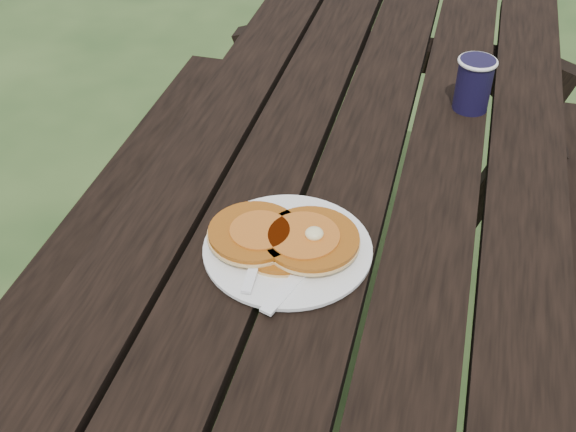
% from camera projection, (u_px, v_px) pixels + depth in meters
% --- Properties ---
extents(ground, '(60.00, 60.00, 0.00)m').
position_uv_depth(ground, '(337.00, 416.00, 1.79)').
color(ground, '#243E1A').
rests_on(ground, ground).
extents(picnic_table, '(1.36, 1.80, 0.75)m').
position_uv_depth(picnic_table, '(345.00, 315.00, 1.55)').
color(picnic_table, black).
rests_on(picnic_table, ground).
extents(plate, '(0.27, 0.27, 0.01)m').
position_uv_depth(plate, '(288.00, 249.00, 1.14)').
color(plate, white).
rests_on(plate, picnic_table).
extents(pancake_stack, '(0.24, 0.16, 0.04)m').
position_uv_depth(pancake_stack, '(284.00, 238.00, 1.13)').
color(pancake_stack, '#A95713').
rests_on(pancake_stack, plate).
extents(knife, '(0.07, 0.18, 0.00)m').
position_uv_depth(knife, '(298.00, 276.00, 1.08)').
color(knife, white).
rests_on(knife, plate).
extents(fork, '(0.04, 0.16, 0.01)m').
position_uv_depth(fork, '(254.00, 267.00, 1.09)').
color(fork, white).
rests_on(fork, plate).
extents(coffee_cup, '(0.08, 0.08, 0.11)m').
position_uv_depth(coffee_cup, '(474.00, 81.00, 1.44)').
color(coffee_cup, black).
rests_on(coffee_cup, picnic_table).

